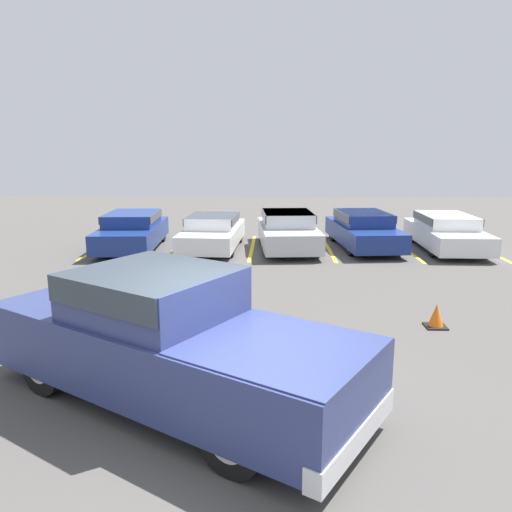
{
  "coord_description": "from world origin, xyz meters",
  "views": [
    {
      "loc": [
        0.33,
        -5.54,
        3.37
      ],
      "look_at": [
        -0.04,
        5.45,
        1.0
      ],
      "focal_mm": 35.0,
      "sensor_mm": 36.0,
      "label": 1
    }
  ],
  "objects_px": {
    "parked_sedan_d": "(363,229)",
    "wheel_stop_curb": "(211,233)",
    "parked_sedan_a": "(133,229)",
    "parked_sedan_c": "(288,229)",
    "pickup_truck": "(171,339)",
    "parked_sedan_e": "(446,231)",
    "traffic_cone": "(436,317)",
    "parked_sedan_b": "(213,231)"
  },
  "relations": [
    {
      "from": "parked_sedan_b",
      "to": "parked_sedan_c",
      "type": "height_order",
      "value": "parked_sedan_c"
    },
    {
      "from": "parked_sedan_e",
      "to": "parked_sedan_d",
      "type": "bearing_deg",
      "value": -93.22
    },
    {
      "from": "wheel_stop_curb",
      "to": "parked_sedan_a",
      "type": "bearing_deg",
      "value": -129.92
    },
    {
      "from": "pickup_truck",
      "to": "parked_sedan_e",
      "type": "xyz_separation_m",
      "value": [
        7.26,
        10.77,
        -0.25
      ]
    },
    {
      "from": "parked_sedan_e",
      "to": "parked_sedan_a",
      "type": "bearing_deg",
      "value": -87.76
    },
    {
      "from": "parked_sedan_d",
      "to": "wheel_stop_curb",
      "type": "relative_size",
      "value": 2.35
    },
    {
      "from": "parked_sedan_a",
      "to": "parked_sedan_b",
      "type": "relative_size",
      "value": 1.04
    },
    {
      "from": "parked_sedan_d",
      "to": "wheel_stop_curb",
      "type": "xyz_separation_m",
      "value": [
        -5.62,
        2.34,
        -0.59
      ]
    },
    {
      "from": "parked_sedan_d",
      "to": "traffic_cone",
      "type": "bearing_deg",
      "value": -5.67
    },
    {
      "from": "parked_sedan_d",
      "to": "wheel_stop_curb",
      "type": "height_order",
      "value": "parked_sedan_d"
    },
    {
      "from": "parked_sedan_c",
      "to": "parked_sedan_e",
      "type": "height_order",
      "value": "parked_sedan_c"
    },
    {
      "from": "parked_sedan_a",
      "to": "traffic_cone",
      "type": "bearing_deg",
      "value": 43.13
    },
    {
      "from": "parked_sedan_a",
      "to": "parked_sedan_e",
      "type": "bearing_deg",
      "value": 87.79
    },
    {
      "from": "traffic_cone",
      "to": "parked_sedan_d",
      "type": "bearing_deg",
      "value": 90.12
    },
    {
      "from": "parked_sedan_d",
      "to": "parked_sedan_e",
      "type": "xyz_separation_m",
      "value": [
        2.77,
        -0.2,
        -0.03
      ]
    },
    {
      "from": "parked_sedan_b",
      "to": "wheel_stop_curb",
      "type": "xyz_separation_m",
      "value": [
        -0.44,
        2.78,
        -0.56
      ]
    },
    {
      "from": "wheel_stop_curb",
      "to": "parked_sedan_e",
      "type": "bearing_deg",
      "value": -16.88
    },
    {
      "from": "traffic_cone",
      "to": "parked_sedan_c",
      "type": "bearing_deg",
      "value": 109.2
    },
    {
      "from": "traffic_cone",
      "to": "wheel_stop_curb",
      "type": "bearing_deg",
      "value": 118.64
    },
    {
      "from": "pickup_truck",
      "to": "parked_sedan_c",
      "type": "relative_size",
      "value": 1.26
    },
    {
      "from": "pickup_truck",
      "to": "parked_sedan_d",
      "type": "height_order",
      "value": "pickup_truck"
    },
    {
      "from": "traffic_cone",
      "to": "wheel_stop_curb",
      "type": "relative_size",
      "value": 0.23
    },
    {
      "from": "parked_sedan_a",
      "to": "parked_sedan_c",
      "type": "bearing_deg",
      "value": 87.36
    },
    {
      "from": "parked_sedan_d",
      "to": "wheel_stop_curb",
      "type": "distance_m",
      "value": 6.12
    },
    {
      "from": "parked_sedan_b",
      "to": "parked_sedan_d",
      "type": "distance_m",
      "value": 5.2
    },
    {
      "from": "parked_sedan_b",
      "to": "traffic_cone",
      "type": "distance_m",
      "value": 9.16
    },
    {
      "from": "wheel_stop_curb",
      "to": "parked_sedan_d",
      "type": "bearing_deg",
      "value": -22.65
    },
    {
      "from": "parked_sedan_a",
      "to": "parked_sedan_e",
      "type": "xyz_separation_m",
      "value": [
        10.72,
        0.24,
        -0.03
      ]
    },
    {
      "from": "parked_sedan_c",
      "to": "traffic_cone",
      "type": "bearing_deg",
      "value": 14.58
    },
    {
      "from": "parked_sedan_a",
      "to": "parked_sedan_e",
      "type": "relative_size",
      "value": 1.0
    },
    {
      "from": "parked_sedan_d",
      "to": "traffic_cone",
      "type": "distance_m",
      "value": 7.98
    },
    {
      "from": "traffic_cone",
      "to": "parked_sedan_a",
      "type": "bearing_deg",
      "value": 136.64
    },
    {
      "from": "pickup_truck",
      "to": "parked_sedan_d",
      "type": "distance_m",
      "value": 11.86
    },
    {
      "from": "parked_sedan_d",
      "to": "parked_sedan_a",
      "type": "bearing_deg",
      "value": -92.58
    },
    {
      "from": "parked_sedan_b",
      "to": "traffic_cone",
      "type": "xyz_separation_m",
      "value": [
        5.2,
        -7.54,
        -0.41
      ]
    },
    {
      "from": "pickup_truck",
      "to": "parked_sedan_b",
      "type": "bearing_deg",
      "value": 125.26
    },
    {
      "from": "parked_sedan_e",
      "to": "traffic_cone",
      "type": "height_order",
      "value": "parked_sedan_e"
    },
    {
      "from": "parked_sedan_a",
      "to": "traffic_cone",
      "type": "xyz_separation_m",
      "value": [
        7.97,
        -7.52,
        -0.45
      ]
    },
    {
      "from": "parked_sedan_d",
      "to": "parked_sedan_e",
      "type": "height_order",
      "value": "parked_sedan_d"
    },
    {
      "from": "pickup_truck",
      "to": "parked_sedan_c",
      "type": "height_order",
      "value": "pickup_truck"
    },
    {
      "from": "parked_sedan_a",
      "to": "traffic_cone",
      "type": "height_order",
      "value": "parked_sedan_a"
    },
    {
      "from": "parked_sedan_c",
      "to": "traffic_cone",
      "type": "xyz_separation_m",
      "value": [
        2.65,
        -7.6,
        -0.47
      ]
    }
  ]
}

